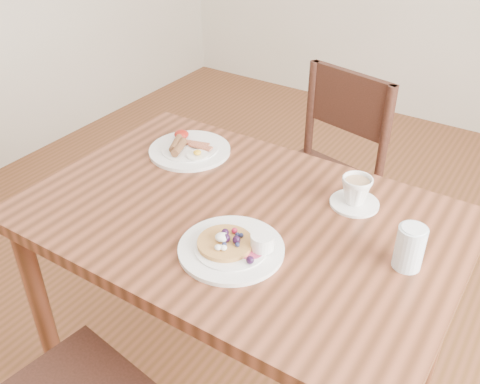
{
  "coord_description": "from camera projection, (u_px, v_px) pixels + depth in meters",
  "views": [
    {
      "loc": [
        0.66,
        -1.01,
        1.62
      ],
      "look_at": [
        0.0,
        0.0,
        0.82
      ],
      "focal_mm": 40.0,
      "sensor_mm": 36.0,
      "label": 1
    }
  ],
  "objects": [
    {
      "name": "dining_table",
      "position": [
        240.0,
        241.0,
        1.54
      ],
      "size": [
        1.2,
        0.8,
        0.75
      ],
      "color": "brown",
      "rests_on": "ground"
    },
    {
      "name": "breakfast_plate",
      "position": [
        189.0,
        149.0,
        1.77
      ],
      "size": [
        0.27,
        0.27,
        0.04
      ],
      "color": "white",
      "rests_on": "dining_table"
    },
    {
      "name": "teacup_saucer",
      "position": [
        356.0,
        193.0,
        1.5
      ],
      "size": [
        0.14,
        0.14,
        0.09
      ],
      "color": "white",
      "rests_on": "dining_table"
    },
    {
      "name": "pancake_plate",
      "position": [
        233.0,
        246.0,
        1.34
      ],
      "size": [
        0.27,
        0.27,
        0.06
      ],
      "color": "white",
      "rests_on": "dining_table"
    },
    {
      "name": "ground",
      "position": [
        240.0,
        384.0,
        1.9
      ],
      "size": [
        5.0,
        5.0,
        0.0
      ],
      "primitive_type": "plane",
      "color": "brown",
      "rests_on": "ground"
    },
    {
      "name": "chair_far",
      "position": [
        323.0,
        172.0,
        2.16
      ],
      "size": [
        0.5,
        0.5,
        0.88
      ],
      "rotation": [
        0.0,
        0.0,
        2.93
      ],
      "color": "#3E1E16",
      "rests_on": "ground"
    },
    {
      "name": "water_glass",
      "position": [
        410.0,
        248.0,
        1.27
      ],
      "size": [
        0.07,
        0.07,
        0.11
      ],
      "primitive_type": "cylinder",
      "color": "silver",
      "rests_on": "dining_table"
    }
  ]
}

